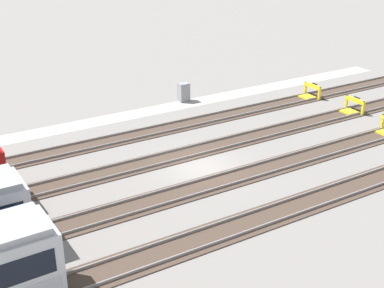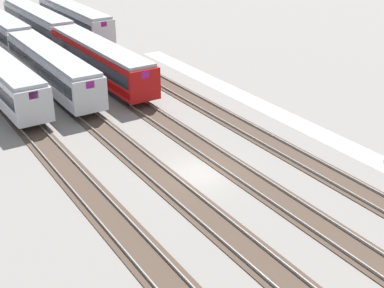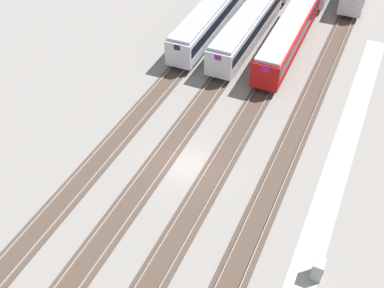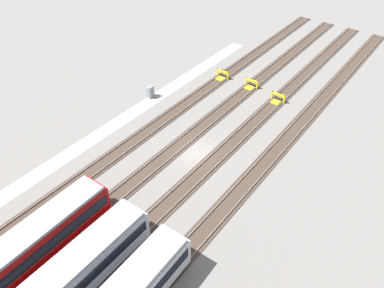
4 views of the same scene
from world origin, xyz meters
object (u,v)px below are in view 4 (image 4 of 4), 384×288
Objects in this scene: bumper_stop_nearest_track at (222,75)px; bumper_stop_middle_track at (277,99)px; subway_car_back_row_centre at (12,262)px; bumper_stop_near_inner_track at (251,84)px; electrical_cabinet at (150,92)px.

bumper_stop_middle_track is at bearing 85.15° from bumper_stop_nearest_track.
bumper_stop_nearest_track is at bearing -172.68° from subway_car_back_row_centre.
electrical_cabinet reaches higher than bumper_stop_near_inner_track.
subway_car_back_row_centre is 28.01m from electrical_cabinet.
bumper_stop_nearest_track is 1.00× the size of bumper_stop_middle_track.
bumper_stop_middle_track is (-35.49, 4.62, -1.53)m from subway_car_back_row_centre.
bumper_stop_middle_track is 16.91m from electrical_cabinet.
subway_car_back_row_centre is 9.02× the size of bumper_stop_middle_track.
subway_car_back_row_centre reaches higher than electrical_cabinet.
electrical_cabinet is at bearing -57.06° from bumper_stop_middle_track.
bumper_stop_near_inner_track is 1.25× the size of electrical_cabinet.
bumper_stop_near_inner_track is (-0.28, 4.64, 0.00)m from bumper_stop_nearest_track.
bumper_stop_nearest_track and bumper_stop_middle_track have the same top height.
bumper_stop_middle_track is (0.79, 9.28, 0.00)m from bumper_stop_nearest_track.
subway_car_back_row_centre reaches higher than bumper_stop_middle_track.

